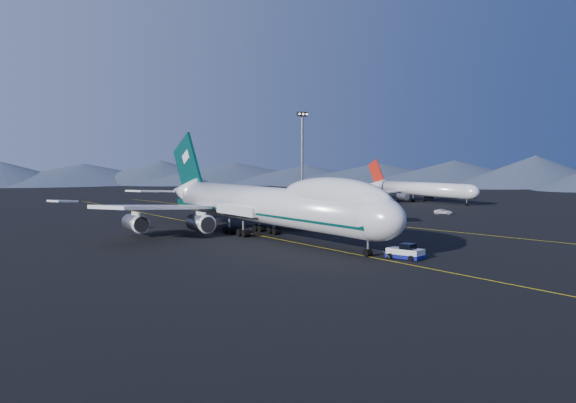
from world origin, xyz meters
TOP-DOWN VIEW (x-y plane):
  - ground at (0.00, 0.00)m, footprint 500.00×500.00m
  - taxiway_line_main at (0.00, 0.00)m, footprint 0.25×220.00m
  - taxiway_line_side at (30.00, 10.00)m, footprint 28.08×198.09m
  - boeing_747 at (0.00, 0.03)m, footprint 59.62×72.43m
  - pushback_tug at (3.00, -30.90)m, footprint 3.90×5.58m
  - second_jet at (86.01, 47.32)m, footprint 41.32×46.69m
  - service_van at (59.56, 13.47)m, footprint 4.39×4.81m
  - floodlight_mast at (43.63, 50.89)m, footprint 3.27×2.45m

SIDE VIEW (x-z plane):
  - ground at x=0.00m, z-range 0.00..0.00m
  - taxiway_line_main at x=0.00m, z-range 0.01..0.01m
  - taxiway_line_side at x=30.00m, z-range 0.01..0.01m
  - service_van at x=59.56m, z-range 0.00..1.25m
  - pushback_tug at x=3.00m, z-range -0.41..1.81m
  - second_jet at x=86.01m, z-range -2.62..10.66m
  - boeing_747 at x=0.00m, z-range -3.87..15.50m
  - floodlight_mast at x=43.63m, z-range 0.18..26.62m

